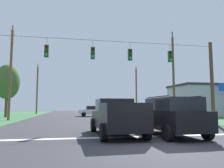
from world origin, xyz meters
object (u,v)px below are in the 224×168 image
(suv_black, at_px, (171,115))
(tree_roadside_right, at_px, (7,82))
(utility_pole_far_right, at_px, (136,90))
(pickup_truck, at_px, (116,117))
(overhead_signal_span, at_px, (111,75))
(distant_car_crossing_white, at_px, (94,111))
(utility_pole_mid_left, at_px, (11,71))
(roadside_store, at_px, (207,100))
(utility_pole_mid_right, at_px, (173,75))
(utility_pole_far_left, at_px, (37,89))
(distant_car_oncoming, at_px, (109,113))

(suv_black, height_order, tree_roadside_right, tree_roadside_right)
(suv_black, distance_m, utility_pole_far_right, 32.67)
(pickup_truck, bearing_deg, overhead_signal_span, 83.15)
(overhead_signal_span, bearing_deg, pickup_truck, -96.85)
(distant_car_crossing_white, height_order, utility_pole_mid_left, utility_pole_mid_left)
(utility_pole_far_right, bearing_deg, roadside_store, -56.12)
(distant_car_crossing_white, bearing_deg, utility_pole_mid_right, -31.67)
(utility_pole_far_left, xyz_separation_m, tree_roadside_right, (-2.05, -11.93, -0.03))
(utility_pole_far_left, bearing_deg, utility_pole_far_right, -2.28)
(pickup_truck, xyz_separation_m, suv_black, (2.81, -0.85, 0.09))
(pickup_truck, distance_m, suv_black, 2.93)
(utility_pole_far_right, bearing_deg, utility_pole_far_left, 177.72)
(utility_pole_mid_right, bearing_deg, distant_car_crossing_white, 148.33)
(distant_car_oncoming, bearing_deg, suv_black, -83.38)
(overhead_signal_span, distance_m, roadside_store, 22.39)
(distant_car_oncoming, bearing_deg, utility_pole_mid_right, 21.78)
(distant_car_crossing_white, relative_size, utility_pole_far_right, 0.45)
(pickup_truck, distance_m, utility_pole_mid_right, 18.49)
(pickup_truck, distance_m, utility_pole_far_left, 32.96)
(utility_pole_mid_left, relative_size, tree_roadside_right, 1.45)
(utility_pole_mid_right, height_order, tree_roadside_right, utility_pole_mid_right)
(pickup_truck, bearing_deg, distant_car_oncoming, 82.28)
(overhead_signal_span, xyz_separation_m, pickup_truck, (-0.64, -5.34, -3.07))
(distant_car_crossing_white, relative_size, utility_pole_mid_right, 0.39)
(overhead_signal_span, bearing_deg, utility_pole_far_right, 68.82)
(overhead_signal_span, bearing_deg, utility_pole_far_left, 110.33)
(suv_black, xyz_separation_m, utility_pole_far_left, (-11.85, 32.31, 3.73))
(overhead_signal_span, xyz_separation_m, distant_car_crossing_white, (0.12, 15.15, -3.24))
(pickup_truck, xyz_separation_m, distant_car_crossing_white, (0.76, 20.49, -0.18))
(distant_car_crossing_white, xyz_separation_m, utility_pole_mid_right, (9.84, -6.07, 4.82))
(pickup_truck, distance_m, utility_pole_far_right, 32.65)
(suv_black, relative_size, tree_roadside_right, 0.67)
(suv_black, height_order, utility_pole_mid_right, utility_pole_mid_right)
(overhead_signal_span, relative_size, utility_pole_far_right, 1.89)
(utility_pole_mid_left, height_order, tree_roadside_right, utility_pole_mid_left)
(distant_car_crossing_white, height_order, tree_roadside_right, tree_roadside_right)
(roadside_store, bearing_deg, tree_roadside_right, 178.73)
(overhead_signal_span, distance_m, suv_black, 7.19)
(overhead_signal_span, distance_m, distant_car_crossing_white, 15.50)
(overhead_signal_span, bearing_deg, utility_pole_mid_left, 141.24)
(overhead_signal_span, xyz_separation_m, utility_pole_mid_left, (-9.61, 7.72, 1.21))
(distant_car_crossing_white, relative_size, tree_roadside_right, 0.62)
(utility_pole_far_right, xyz_separation_m, utility_pole_mid_left, (-19.44, -17.64, 0.45))
(distant_car_oncoming, bearing_deg, distant_car_crossing_white, 94.09)
(pickup_truck, height_order, utility_pole_mid_left, utility_pole_mid_left)
(overhead_signal_span, xyz_separation_m, distant_car_oncoming, (0.82, 5.43, -3.24))
(distant_car_oncoming, relative_size, tree_roadside_right, 0.62)
(pickup_truck, height_order, roadside_store, roadside_store)
(distant_car_oncoming, bearing_deg, utility_pole_far_right, 65.67)
(suv_black, bearing_deg, utility_pole_far_left, 110.14)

